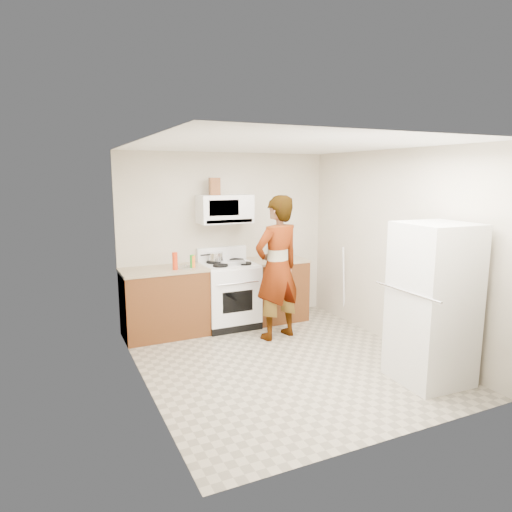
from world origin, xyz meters
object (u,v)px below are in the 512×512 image
microwave (225,209)px  kettle (274,250)px  fridge (433,304)px  person (277,268)px  gas_range (229,294)px  saucepan (216,257)px

microwave → kettle: microwave is taller
fridge → kettle: (-0.43, 2.80, 0.18)m
microwave → kettle: (0.85, 0.10, -0.67)m
microwave → fridge: (1.28, -2.69, -0.85)m
person → fridge: 2.05m
gas_range → saucepan: 0.57m
person → saucepan: bearing=-70.9°
gas_range → saucepan: bearing=128.9°
kettle → saucepan: 0.99m
kettle → fridge: bearing=-73.6°
gas_range → microwave: bearing=90.0°
fridge → kettle: bearing=101.4°
gas_range → kettle: size_ratio=5.82×
gas_range → saucepan: gas_range is taller
gas_range → person: size_ratio=0.59×
gas_range → microwave: size_ratio=1.49×
person → gas_range: bearing=-72.8°
gas_range → fridge: bearing=-63.4°
gas_range → person: (0.41, -0.71, 0.48)m
person → fridge: (0.87, -1.85, -0.11)m
microwave → saucepan: bearing=164.2°
gas_range → fridge: size_ratio=0.66×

